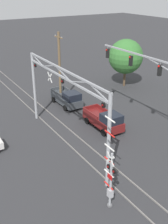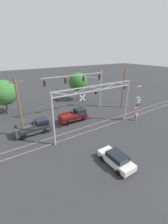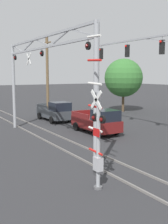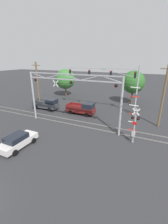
{
  "view_description": "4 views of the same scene",
  "coord_description": "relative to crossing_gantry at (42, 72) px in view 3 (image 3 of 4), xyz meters",
  "views": [
    {
      "loc": [
        19.43,
        3.81,
        13.11
      ],
      "look_at": [
        -0.9,
        16.16,
        2.29
      ],
      "focal_mm": 45.0,
      "sensor_mm": 36.0,
      "label": 1
    },
    {
      "loc": [
        -12.43,
        -2.25,
        11.49
      ],
      "look_at": [
        -0.07,
        16.45,
        2.16
      ],
      "focal_mm": 24.0,
      "sensor_mm": 36.0,
      "label": 2
    },
    {
      "loc": [
        17.39,
        6.47,
        4.66
      ],
      "look_at": [
        0.09,
        16.72,
        1.92
      ],
      "focal_mm": 45.0,
      "sensor_mm": 36.0,
      "label": 3
    },
    {
      "loc": [
        9.49,
        -2.99,
        8.8
      ],
      "look_at": [
        1.4,
        14.5,
        1.94
      ],
      "focal_mm": 24.0,
      "sensor_mm": 36.0,
      "label": 4
    }
  ],
  "objects": [
    {
      "name": "rail_track_near",
      "position": [
        0.01,
        0.28,
        -4.73
      ],
      "size": [
        80.0,
        0.08,
        0.1
      ],
      "primitive_type": "cube",
      "color": "gray",
      "rests_on": "ground_plane"
    },
    {
      "name": "rail_track_far",
      "position": [
        0.01,
        1.72,
        -4.73
      ],
      "size": [
        80.0,
        0.08,
        0.1
      ],
      "primitive_type": "cube",
      "color": "gray",
      "rests_on": "ground_plane"
    },
    {
      "name": "crossing_gantry",
      "position": [
        0.0,
        0.0,
        0.0
      ],
      "size": [
        13.24,
        0.29,
        7.07
      ],
      "color": "#9EA0A5",
      "rests_on": "ground_plane"
    },
    {
      "name": "crossing_signal_mast",
      "position": [
        8.23,
        -1.06,
        -2.66
      ],
      "size": [
        1.26,
        0.35,
        6.18
      ],
      "color": "#9EA0A5",
      "rests_on": "ground_plane"
    },
    {
      "name": "pickup_truck_lead",
      "position": [
        -0.75,
        4.86,
        -3.84
      ],
      "size": [
        4.8,
        2.09,
        1.99
      ],
      "color": "maroon",
      "rests_on": "ground_plane"
    },
    {
      "name": "pickup_truck_following",
      "position": [
        -7.78,
        4.46,
        -3.84
      ],
      "size": [
        4.9,
        2.09,
        1.99
      ],
      "color": "#3D4247",
      "rests_on": "ground_plane"
    },
    {
      "name": "utility_pole_left",
      "position": [
        -9.35,
        4.38,
        -0.46
      ],
      "size": [
        1.8,
        0.28,
        8.36
      ],
      "color": "brown",
      "rests_on": "ground_plane"
    },
    {
      "name": "background_tree_far_left_verge",
      "position": [
        -10.0,
        14.77,
        -0.61
      ],
      "size": [
        4.7,
        4.7,
        6.53
      ],
      "color": "brown",
      "rests_on": "ground_plane"
    }
  ]
}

